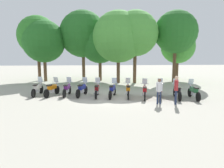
% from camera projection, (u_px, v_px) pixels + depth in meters
% --- Properties ---
extents(ground_plane, '(80.00, 80.00, 0.00)m').
position_uv_depth(ground_plane, '(112.00, 97.00, 14.95)').
color(ground_plane, '#ADA899').
extents(motorcycle_0, '(0.62, 2.19, 1.37)m').
position_uv_depth(motorcycle_0, '(38.00, 89.00, 15.52)').
color(motorcycle_0, black).
rests_on(motorcycle_0, ground_plane).
extents(motorcycle_1, '(0.85, 2.12, 1.37)m').
position_uv_depth(motorcycle_1, '(52.00, 89.00, 15.37)').
color(motorcycle_1, black).
rests_on(motorcycle_1, ground_plane).
extents(motorcycle_2, '(0.63, 2.19, 1.37)m').
position_uv_depth(motorcycle_2, '(67.00, 89.00, 15.40)').
color(motorcycle_2, black).
rests_on(motorcycle_2, ground_plane).
extents(motorcycle_3, '(0.85, 2.13, 1.37)m').
position_uv_depth(motorcycle_3, '(82.00, 89.00, 15.32)').
color(motorcycle_3, black).
rests_on(motorcycle_3, ground_plane).
extents(motorcycle_4, '(0.62, 2.19, 1.37)m').
position_uv_depth(motorcycle_4, '(97.00, 90.00, 15.01)').
color(motorcycle_4, black).
rests_on(motorcycle_4, ground_plane).
extents(motorcycle_5, '(0.83, 2.13, 1.37)m').
position_uv_depth(motorcycle_5, '(113.00, 90.00, 14.88)').
color(motorcycle_5, black).
rests_on(motorcycle_5, ground_plane).
extents(motorcycle_6, '(0.65, 2.19, 1.37)m').
position_uv_depth(motorcycle_6, '(128.00, 90.00, 14.88)').
color(motorcycle_6, black).
rests_on(motorcycle_6, ground_plane).
extents(motorcycle_7, '(0.75, 2.16, 1.37)m').
position_uv_depth(motorcycle_7, '(145.00, 91.00, 14.50)').
color(motorcycle_7, black).
rests_on(motorcycle_7, ground_plane).
extents(motorcycle_8, '(0.81, 2.14, 1.37)m').
position_uv_depth(motorcycle_8, '(160.00, 91.00, 14.62)').
color(motorcycle_8, black).
rests_on(motorcycle_8, ground_plane).
extents(motorcycle_9, '(0.68, 2.18, 1.37)m').
position_uv_depth(motorcycle_9, '(177.00, 91.00, 14.39)').
color(motorcycle_9, black).
rests_on(motorcycle_9, ground_plane).
extents(motorcycle_10, '(0.62, 2.19, 1.37)m').
position_uv_depth(motorcycle_10, '(194.00, 92.00, 14.29)').
color(motorcycle_10, black).
rests_on(motorcycle_10, ground_plane).
extents(person_0, '(0.41, 0.25, 1.64)m').
position_uv_depth(person_0, '(159.00, 89.00, 12.77)').
color(person_0, '#232D4C').
rests_on(person_0, ground_plane).
extents(person_1, '(0.28, 0.41, 1.80)m').
position_uv_depth(person_1, '(176.00, 88.00, 12.71)').
color(person_1, '#232D4C').
rests_on(person_1, ground_plane).
extents(tree_0, '(4.53, 4.53, 7.44)m').
position_uv_depth(tree_0, '(38.00, 36.00, 23.40)').
color(tree_0, brown).
rests_on(tree_0, ground_plane).
extents(tree_1, '(4.75, 4.75, 6.89)m').
position_uv_depth(tree_1, '(44.00, 41.00, 22.90)').
color(tree_1, brown).
rests_on(tree_1, ground_plane).
extents(tree_2, '(5.43, 5.43, 8.12)m').
position_uv_depth(tree_2, '(83.00, 34.00, 23.84)').
color(tree_2, brown).
rests_on(tree_2, ground_plane).
extents(tree_3, '(4.63, 4.63, 6.66)m').
position_uv_depth(tree_3, '(100.00, 43.00, 23.55)').
color(tree_3, brown).
rests_on(tree_3, ground_plane).
extents(tree_4, '(5.46, 5.46, 7.63)m').
position_uv_depth(tree_4, '(118.00, 37.00, 21.59)').
color(tree_4, brown).
rests_on(tree_4, ground_plane).
extents(tree_5, '(4.79, 4.79, 7.64)m').
position_uv_depth(tree_5, '(135.00, 34.00, 21.45)').
color(tree_5, brown).
rests_on(tree_5, ground_plane).
extents(tree_6, '(4.63, 4.63, 7.78)m').
position_uv_depth(tree_6, '(176.00, 32.00, 22.12)').
color(tree_6, brown).
rests_on(tree_6, ground_plane).
extents(tree_7, '(3.94, 3.94, 5.93)m').
position_uv_depth(tree_7, '(178.00, 47.00, 23.87)').
color(tree_7, brown).
rests_on(tree_7, ground_plane).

